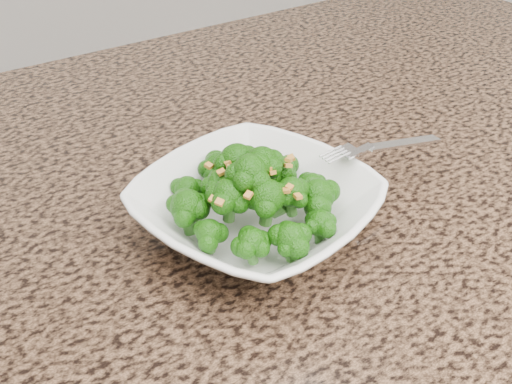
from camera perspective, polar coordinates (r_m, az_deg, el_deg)
granite_counter at (r=0.67m, az=-2.71°, el=-4.65°), size 1.64×1.04×0.03m
bowl at (r=0.64m, az=-0.00°, el=-1.60°), size 0.29×0.29×0.06m
broccoli_pile at (r=0.61m, az=-0.00°, el=2.85°), size 0.20×0.20×0.06m
garlic_topping at (r=0.59m, az=-0.00°, el=5.64°), size 0.12×0.12×0.01m
fork at (r=0.69m, az=9.79°, el=3.84°), size 0.18×0.03×0.01m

